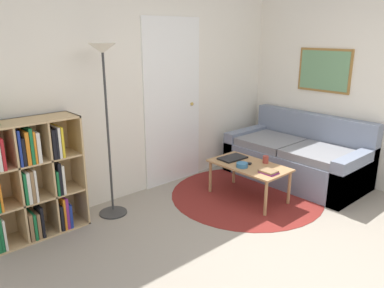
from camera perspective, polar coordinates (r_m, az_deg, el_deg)
ground_plane at (r=3.43m, az=16.25°, el=-18.03°), size 14.00×14.00×0.00m
wall_back at (r=4.49m, az=-7.78°, el=8.55°), size 7.38×0.11×2.60m
wall_right at (r=5.36m, az=19.91°, el=9.17°), size 0.08×5.26×2.60m
rug at (r=4.67m, az=8.25°, el=-7.62°), size 1.83×1.83×0.01m
bookshelf at (r=3.86m, az=-23.73°, el=-5.06°), size 0.93×0.34×1.15m
floor_lamp at (r=3.85m, az=-13.19°, el=9.29°), size 0.30×0.30×1.81m
couch at (r=5.24m, az=15.89°, el=-2.09°), size 0.93×1.77×0.85m
coffee_table at (r=4.46m, az=8.67°, el=-3.65°), size 0.51×0.93×0.42m
laptop at (r=4.61m, az=6.20°, el=-2.12°), size 0.35×0.23×0.02m
bowl at (r=4.34m, az=7.65°, el=-3.19°), size 0.13×0.13×0.05m
book_stack_on_table at (r=4.21m, az=11.58°, el=-4.14°), size 0.15×0.19×0.03m
cup at (r=4.51m, az=11.16°, el=-2.33°), size 0.07×0.07×0.09m
remote at (r=4.46m, az=7.99°, el=-2.86°), size 0.10×0.17×0.02m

